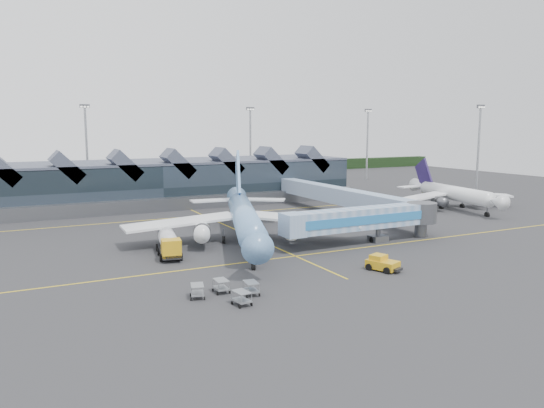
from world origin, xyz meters
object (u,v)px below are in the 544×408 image
regional_jet (452,193)px  pushback_tug (382,263)px  main_airliner (244,216)px  jet_bridge (372,218)px  fuel_truck (168,242)px

regional_jet → pushback_tug: (-43.69, -32.08, -2.42)m
main_airliner → jet_bridge: bearing=-7.6°
jet_bridge → regional_jet: bearing=28.0°
regional_jet → jet_bridge: bearing=-142.0°
regional_jet → fuel_truck: size_ratio=3.03×
jet_bridge → fuel_truck: (-29.00, 5.92, -1.81)m
main_airliner → pushback_tug: size_ratio=8.91×
pushback_tug → regional_jet: bearing=14.7°
main_airliner → regional_jet: size_ratio=1.35×
main_airliner → fuel_truck: (-12.28, -2.76, -2.08)m
jet_bridge → fuel_truck: jet_bridge is taller
jet_bridge → pushback_tug: jet_bridge is taller
jet_bridge → fuel_truck: 29.65m
regional_jet → jet_bridge: (-35.43, -19.17, 0.40)m
jet_bridge → pushback_tug: 15.58m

